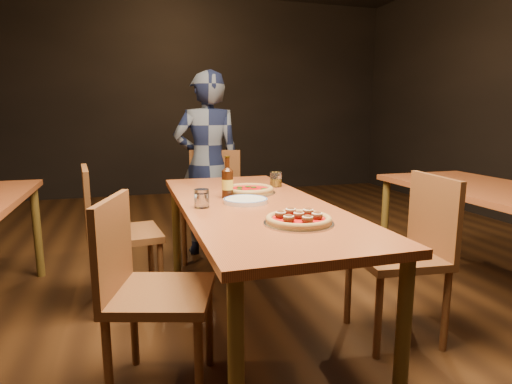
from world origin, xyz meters
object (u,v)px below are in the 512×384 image
object	(u,v)px
chair_end	(211,204)
water_glass	(202,198)
chair_main_sw	(124,233)
amber_glass	(276,179)
beer_bottle	(228,183)
table_main	(253,215)
pizza_meatball	(299,219)
diner	(208,164)
chair_main_e	(397,255)
chair_main_nw	(161,292)
pizza_margherita	(249,190)
plate_stack	(246,201)

from	to	relation	value
chair_end	water_glass	size ratio (longest dim) A/B	9.76
chair_main_sw	amber_glass	xyz separation A→B (m)	(1.02, -0.07, 0.32)
chair_main_sw	beer_bottle	world-z (taller)	beer_bottle
chair_end	amber_glass	size ratio (longest dim) A/B	9.62
table_main	amber_glass	distance (m)	0.57
pizza_meatball	diner	bearing A→B (deg)	91.72
beer_bottle	water_glass	size ratio (longest dim) A/B	2.45
chair_main_sw	beer_bottle	distance (m)	0.79
amber_glass	pizza_meatball	bearing A→B (deg)	-103.44
chair_end	pizza_meatball	xyz separation A→B (m)	(0.07, -1.78, 0.29)
chair_main_e	table_main	bearing A→B (deg)	-109.27
table_main	chair_main_nw	size ratio (longest dim) A/B	2.14
chair_main_nw	chair_end	world-z (taller)	chair_end
beer_bottle	water_glass	world-z (taller)	beer_bottle
amber_glass	diner	world-z (taller)	diner
chair_main_e	pizza_margherita	distance (m)	0.96
pizza_margherita	chair_end	bearing A→B (deg)	93.32
pizza_meatball	water_glass	world-z (taller)	water_glass
chair_main_nw	pizza_meatball	bearing A→B (deg)	-79.52
table_main	chair_main_e	distance (m)	0.82
chair_main_e	diner	size ratio (longest dim) A/B	0.60
chair_end	plate_stack	size ratio (longest dim) A/B	3.88
pizza_margherita	water_glass	bearing A→B (deg)	-137.28
pizza_meatball	chair_main_sw	bearing A→B (deg)	126.49
amber_glass	beer_bottle	bearing A→B (deg)	-144.19
chair_end	chair_main_nw	bearing A→B (deg)	-86.59
chair_main_nw	chair_main_e	distance (m)	1.28
plate_stack	table_main	bearing A→B (deg)	-15.18
water_glass	table_main	bearing A→B (deg)	7.87
chair_end	table_main	bearing A→B (deg)	-68.55
chair_main_sw	chair_end	size ratio (longest dim) A/B	0.99
chair_main_nw	diner	distance (m)	2.01
plate_stack	chair_main_e	bearing A→B (deg)	-24.37
chair_end	beer_bottle	xyz separation A→B (m)	(-0.10, -1.09, 0.35)
chair_main_nw	pizza_meatball	distance (m)	0.70
chair_main_sw	diner	distance (m)	1.21
beer_bottle	diner	world-z (taller)	diner
diner	plate_stack	bearing A→B (deg)	90.48
pizza_margherita	water_glass	size ratio (longest dim) A/B	3.35
pizza_margherita	beer_bottle	size ratio (longest dim) A/B	1.37
pizza_margherita	amber_glass	size ratio (longest dim) A/B	3.31
chair_main_sw	diner	bearing A→B (deg)	-44.74
chair_main_sw	chair_main_nw	bearing A→B (deg)	-177.11
table_main	plate_stack	xyz separation A→B (m)	(-0.04, 0.01, 0.08)
chair_main_sw	pizza_meatball	distance (m)	1.34
pizza_meatball	pizza_margherita	distance (m)	0.80
plate_stack	water_glass	world-z (taller)	water_glass
chair_main_sw	beer_bottle	size ratio (longest dim) A/B	3.96
table_main	amber_glass	xyz separation A→B (m)	(0.30, 0.47, 0.12)
chair_main_nw	beer_bottle	distance (m)	0.85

